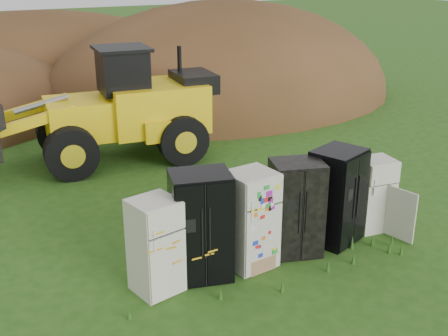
# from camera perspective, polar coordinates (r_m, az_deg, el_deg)

# --- Properties ---
(ground) EXTENTS (120.00, 120.00, 0.00)m
(ground) POSITION_cam_1_polar(r_m,az_deg,el_deg) (11.00, 5.15, -8.83)
(ground) COLOR #234D14
(ground) RESTS_ON ground
(fridge_leftmost) EXTENTS (0.87, 0.85, 1.68)m
(fridge_leftmost) POSITION_cam_1_polar(r_m,az_deg,el_deg) (9.59, -6.99, -7.87)
(fridge_leftmost) COLOR silver
(fridge_leftmost) RESTS_ON ground
(fridge_black_side) EXTENTS (1.21, 1.05, 1.97)m
(fridge_black_side) POSITION_cam_1_polar(r_m,az_deg,el_deg) (9.88, -2.36, -5.89)
(fridge_black_side) COLOR black
(fridge_black_side) RESTS_ON ground
(fridge_sticker) EXTENTS (0.89, 0.84, 1.84)m
(fridge_sticker) POSITION_cam_1_polar(r_m,az_deg,el_deg) (10.26, 2.72, -5.25)
(fridge_sticker) COLOR silver
(fridge_sticker) RESTS_ON ground
(fridge_dark_mid) EXTENTS (1.14, 1.03, 1.86)m
(fridge_dark_mid) POSITION_cam_1_polar(r_m,az_deg,el_deg) (10.78, 7.32, -4.04)
(fridge_dark_mid) COLOR black
(fridge_dark_mid) RESTS_ON ground
(fridge_black_right) EXTENTS (1.18, 1.08, 1.93)m
(fridge_black_right) POSITION_cam_1_polar(r_m,az_deg,el_deg) (11.33, 11.33, -2.83)
(fridge_black_right) COLOR black
(fridge_black_right) RESTS_ON ground
(fridge_open_door) EXTENTS (0.79, 0.75, 1.55)m
(fridge_open_door) POSITION_cam_1_polar(r_m,az_deg,el_deg) (12.10, 14.96, -2.59)
(fridge_open_door) COLOR silver
(fridge_open_door) RESTS_ON ground
(wheel_loader) EXTENTS (6.80, 3.35, 3.17)m
(wheel_loader) POSITION_cam_1_polar(r_m,az_deg,el_deg) (15.77, -12.87, 6.06)
(wheel_loader) COLOR yellow
(wheel_loader) RESTS_ON ground
(dirt_mound_right) EXTENTS (14.74, 10.81, 7.83)m
(dirt_mound_right) POSITION_cam_1_polar(r_m,az_deg,el_deg) (23.18, -0.10, 7.07)
(dirt_mound_right) COLOR #402A14
(dirt_mound_right) RESTS_ON ground
(dirt_mound_back) EXTENTS (16.03, 10.69, 6.48)m
(dirt_mound_back) POSITION_cam_1_polar(r_m,az_deg,el_deg) (27.64, -18.14, 8.26)
(dirt_mound_back) COLOR #402A14
(dirt_mound_back) RESTS_ON ground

